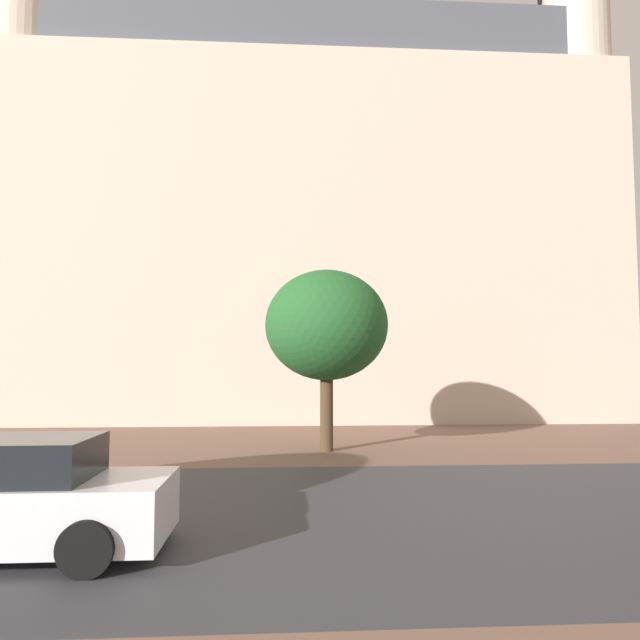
{
  "coord_description": "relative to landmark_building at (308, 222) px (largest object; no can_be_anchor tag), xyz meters",
  "views": [
    {
      "loc": [
        -0.77,
        -1.05,
        2.39
      ],
      "look_at": [
        -0.02,
        9.97,
        3.19
      ],
      "focal_mm": 34.1,
      "sensor_mm": 36.0,
      "label": 1
    }
  ],
  "objects": [
    {
      "name": "ground_plane",
      "position": [
        -0.64,
        -18.26,
        -9.35
      ],
      "size": [
        120.0,
        120.0,
        0.0
      ],
      "primitive_type": "plane",
      "color": "brown"
    },
    {
      "name": "street_asphalt_strip",
      "position": [
        -0.64,
        -19.36,
        -9.35
      ],
      "size": [
        120.0,
        8.72,
        0.0
      ],
      "primitive_type": "cube",
      "color": "#38383D",
      "rests_on": "ground_plane"
    },
    {
      "name": "tree_curb_far",
      "position": [
        -0.08,
        -12.41,
        -5.89
      ],
      "size": [
        3.43,
        3.43,
        5.03
      ],
      "color": "#4C3823",
      "rests_on": "ground_plane"
    },
    {
      "name": "landmark_building",
      "position": [
        0.0,
        0.0,
        0.0
      ],
      "size": [
        27.1,
        11.69,
        29.59
      ],
      "color": "beige",
      "rests_on": "ground_plane"
    }
  ]
}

